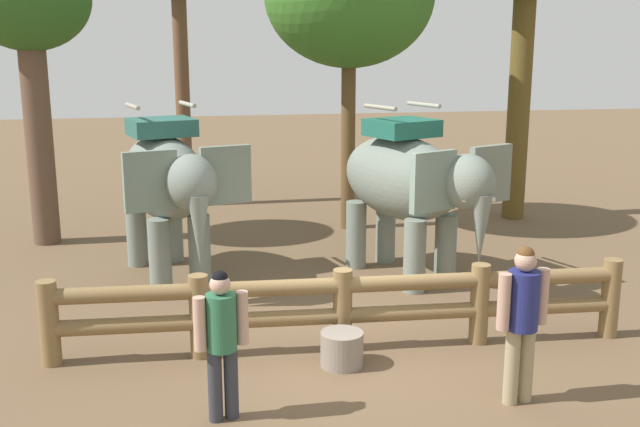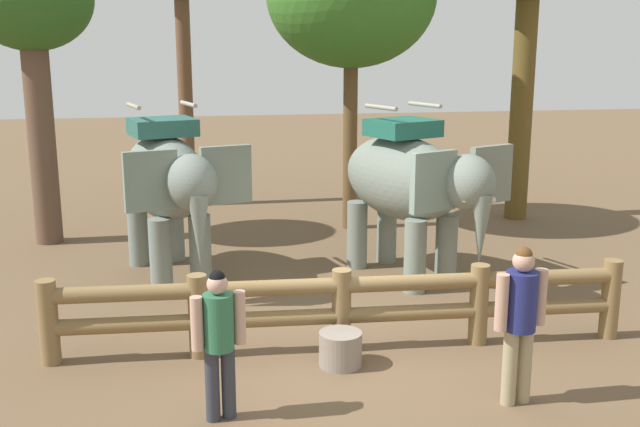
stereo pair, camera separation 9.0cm
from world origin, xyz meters
TOP-DOWN VIEW (x-y plane):
  - ground_plane at (0.00, 0.00)m, footprint 60.00×60.00m
  - log_fence at (0.00, -0.04)m, footprint 7.32×0.60m
  - elephant_near_left at (-2.16, 3.30)m, footprint 2.23×3.39m
  - elephant_center at (1.63, 2.60)m, footprint 2.46×3.36m
  - tourist_woman_in_black at (-1.57, -1.58)m, footprint 0.56×0.37m
  - tourist_man_in_blue at (1.57, -1.76)m, footprint 0.61×0.40m
  - tree_back_center at (-4.54, 5.99)m, footprint 2.25×2.25m
  - feed_bucket at (-0.10, -0.51)m, footprint 0.52×0.52m

SIDE VIEW (x-z plane):
  - ground_plane at x=0.00m, z-range 0.00..0.00m
  - feed_bucket at x=-0.10m, z-range 0.00..0.42m
  - log_fence at x=0.00m, z-range 0.08..1.13m
  - tourist_woman_in_black at x=-1.57m, z-range 0.13..1.73m
  - tourist_man_in_blue at x=1.57m, z-range 0.14..1.88m
  - elephant_center at x=1.63m, z-range 0.17..3.00m
  - elephant_near_left at x=-2.16m, z-range 0.18..3.01m
  - tree_back_center at x=-4.54m, z-range 1.56..7.07m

